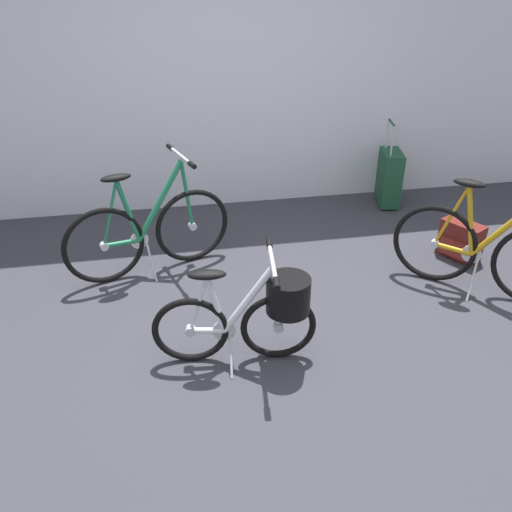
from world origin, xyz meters
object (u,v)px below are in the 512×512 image
(display_bike_right, at_px, (149,231))
(rolling_suitcase, at_px, (389,177))
(folding_bike_foreground, at_px, (256,311))
(display_bike_left, at_px, (485,250))
(backpack_on_floor, at_px, (460,241))

(display_bike_right, xyz_separation_m, rolling_suitcase, (2.31, 0.87, -0.06))
(folding_bike_foreground, height_order, display_bike_left, display_bike_left)
(folding_bike_foreground, xyz_separation_m, rolling_suitcase, (1.70, 2.04, -0.07))
(display_bike_left, xyz_separation_m, backpack_on_floor, (0.12, 0.49, -0.20))
(display_bike_right, bearing_deg, backpack_on_floor, -5.63)
(display_bike_left, relative_size, rolling_suitcase, 1.26)
(rolling_suitcase, bearing_deg, display_bike_left, -88.46)
(folding_bike_foreground, xyz_separation_m, display_bike_left, (1.74, 0.44, -0.00))
(display_bike_left, bearing_deg, folding_bike_foreground, -165.85)
(display_bike_left, bearing_deg, display_bike_right, 162.66)
(folding_bike_foreground, bearing_deg, backpack_on_floor, 26.56)
(display_bike_left, relative_size, backpack_on_floor, 2.87)
(backpack_on_floor, bearing_deg, display_bike_right, 174.37)
(display_bike_left, distance_m, display_bike_right, 2.46)
(folding_bike_foreground, bearing_deg, display_bike_right, 117.48)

